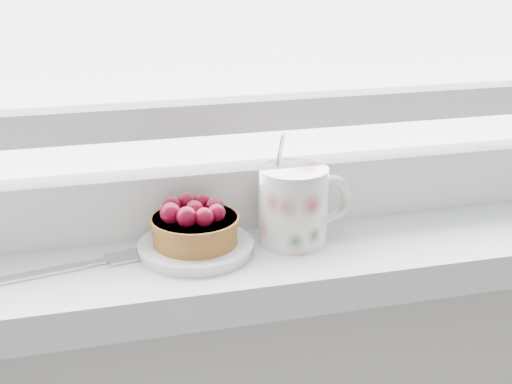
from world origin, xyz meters
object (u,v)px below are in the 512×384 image
object	(u,v)px
saucer	(196,248)
raspberry_tart	(195,224)
floral_mug	(296,204)
fork	(67,268)

from	to	relation	value
saucer	raspberry_tart	bearing A→B (deg)	-164.88
floral_mug	fork	bearing A→B (deg)	-177.87
fork	raspberry_tart	bearing A→B (deg)	3.01
raspberry_tart	fork	size ratio (longest dim) A/B	0.43
saucer	raspberry_tart	distance (m)	0.03
raspberry_tart	floral_mug	xyz separation A→B (m)	(0.11, 0.00, 0.01)
floral_mug	fork	xyz separation A→B (m)	(-0.25, -0.01, -0.04)
saucer	floral_mug	xyz separation A→B (m)	(0.11, 0.00, 0.04)
raspberry_tart	floral_mug	distance (m)	0.11
fork	floral_mug	bearing A→B (deg)	2.13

